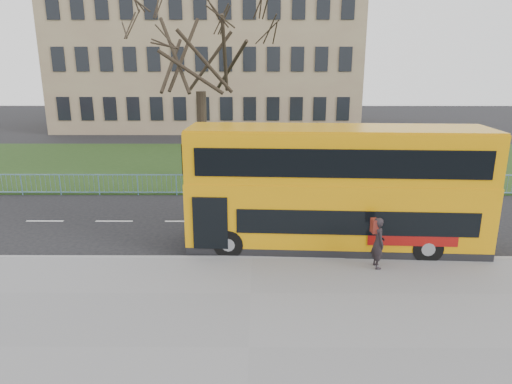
# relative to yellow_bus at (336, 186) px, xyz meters

# --- Properties ---
(ground) EXTENTS (120.00, 120.00, 0.00)m
(ground) POSITION_rel_yellow_bus_xyz_m (-2.98, 0.40, -2.35)
(ground) COLOR black
(ground) RESTS_ON ground
(pavement) EXTENTS (80.00, 10.50, 0.12)m
(pavement) POSITION_rel_yellow_bus_xyz_m (-2.98, -6.35, -2.29)
(pavement) COLOR slate
(pavement) RESTS_ON ground
(kerb) EXTENTS (80.00, 0.20, 0.14)m
(kerb) POSITION_rel_yellow_bus_xyz_m (-2.98, -1.15, -2.28)
(kerb) COLOR gray
(kerb) RESTS_ON ground
(grass_verge) EXTENTS (80.00, 15.40, 0.08)m
(grass_verge) POSITION_rel_yellow_bus_xyz_m (-2.98, 14.70, -2.31)
(grass_verge) COLOR #1C3413
(grass_verge) RESTS_ON ground
(guard_railing) EXTENTS (40.00, 0.12, 1.10)m
(guard_railing) POSITION_rel_yellow_bus_xyz_m (-2.98, 7.00, -1.80)
(guard_railing) COLOR #6698B6
(guard_railing) RESTS_ON ground
(bare_tree) EXTENTS (8.32, 8.32, 11.89)m
(bare_tree) POSITION_rel_yellow_bus_xyz_m (-5.98, 10.40, 3.68)
(bare_tree) COLOR black
(bare_tree) RESTS_ON grass_verge
(civic_building) EXTENTS (30.00, 15.00, 14.00)m
(civic_building) POSITION_rel_yellow_bus_xyz_m (-7.98, 35.40, 4.65)
(civic_building) COLOR #8D725A
(civic_building) RESTS_ON ground
(yellow_bus) EXTENTS (10.57, 3.03, 4.38)m
(yellow_bus) POSITION_rel_yellow_bus_xyz_m (0.00, 0.00, 0.00)
(yellow_bus) COLOR orange
(yellow_bus) RESTS_ON ground
(pedestrian) EXTENTS (0.46, 0.65, 1.70)m
(pedestrian) POSITION_rel_yellow_bus_xyz_m (1.12, -1.92, -1.38)
(pedestrian) COLOR black
(pedestrian) RESTS_ON pavement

